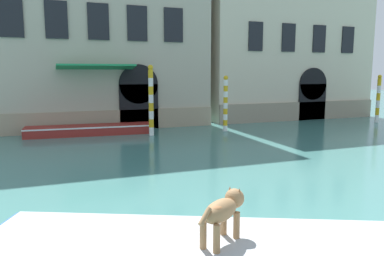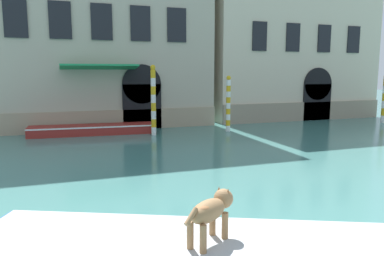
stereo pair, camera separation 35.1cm
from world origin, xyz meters
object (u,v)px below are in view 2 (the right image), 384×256
(boat_moored_near_palazzo, at_px, (93,129))
(mooring_pole_2, at_px, (228,103))
(boat_foreground, at_px, (198,253))
(mooring_pole_0, at_px, (153,100))
(mooring_pole_1, at_px, (384,99))
(dog_on_deck, at_px, (211,210))

(boat_moored_near_palazzo, height_order, mooring_pole_2, mooring_pole_2)
(boat_foreground, relative_size, mooring_pole_2, 2.61)
(mooring_pole_0, bearing_deg, mooring_pole_1, -1.03)
(mooring_pole_0, distance_m, mooring_pole_1, 16.04)
(dog_on_deck, bearing_deg, boat_foreground, 111.00)
(boat_foreground, height_order, dog_on_deck, dog_on_deck)
(mooring_pole_1, xyz_separation_m, mooring_pole_2, (-11.58, 0.19, -0.01))
(dog_on_deck, relative_size, boat_moored_near_palazzo, 0.16)
(dog_on_deck, height_order, mooring_pole_1, mooring_pole_1)
(mooring_pole_0, bearing_deg, boat_foreground, -100.63)
(dog_on_deck, xyz_separation_m, mooring_pole_2, (6.92, 14.20, 0.54))
(boat_foreground, xyz_separation_m, boat_moored_near_palazzo, (-0.51, 15.55, -0.01))
(dog_on_deck, height_order, boat_moored_near_palazzo, dog_on_deck)
(boat_foreground, height_order, boat_moored_near_palazzo, boat_foreground)
(boat_foreground, height_order, mooring_pole_1, mooring_pole_1)
(boat_foreground, relative_size, mooring_pole_0, 2.21)
(mooring_pole_0, xyz_separation_m, mooring_pole_1, (16.03, -0.29, -0.28))
(boat_foreground, xyz_separation_m, dog_on_deck, (0.19, -0.13, 0.82))
(boat_foreground, relative_size, mooring_pole_1, 2.59)
(mooring_pole_0, bearing_deg, mooring_pole_2, -1.23)
(boat_moored_near_palazzo, relative_size, mooring_pole_2, 2.12)
(boat_foreground, relative_size, boat_moored_near_palazzo, 1.23)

